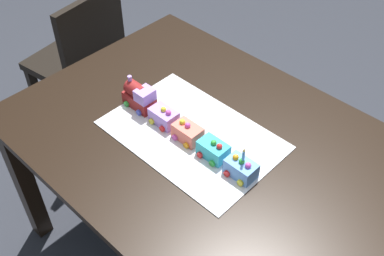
% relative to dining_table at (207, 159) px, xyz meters
% --- Properties ---
extents(ground_plane, '(8.00, 8.00, 0.00)m').
position_rel_dining_table_xyz_m(ground_plane, '(0.00, 0.00, -0.63)').
color(ground_plane, '#2D3038').
extents(dining_table, '(1.40, 1.00, 0.74)m').
position_rel_dining_table_xyz_m(dining_table, '(0.00, 0.00, 0.00)').
color(dining_table, black).
rests_on(dining_table, ground).
extents(chair, '(0.45, 0.45, 0.86)m').
position_rel_dining_table_xyz_m(chair, '(-1.03, 0.17, -0.16)').
color(chair, black).
rests_on(chair, ground).
extents(cake_board, '(0.60, 0.40, 0.00)m').
position_rel_dining_table_xyz_m(cake_board, '(-0.05, -0.03, 0.11)').
color(cake_board, silver).
rests_on(cake_board, dining_table).
extents(cake_locomotive, '(0.14, 0.08, 0.12)m').
position_rel_dining_table_xyz_m(cake_locomotive, '(-0.29, -0.05, 0.16)').
color(cake_locomotive, maroon).
rests_on(cake_locomotive, cake_board).
extents(cake_car_hopper_lavender, '(0.10, 0.08, 0.07)m').
position_rel_dining_table_xyz_m(cake_car_hopper_lavender, '(-0.16, -0.05, 0.14)').
color(cake_car_hopper_lavender, '#AD84E0').
rests_on(cake_car_hopper_lavender, cake_board).
extents(cake_car_tanker_coral, '(0.10, 0.08, 0.07)m').
position_rel_dining_table_xyz_m(cake_car_tanker_coral, '(-0.05, -0.05, 0.14)').
color(cake_car_tanker_coral, '#F27260').
rests_on(cake_car_tanker_coral, cake_board).
extents(cake_car_gondola_turquoise, '(0.10, 0.08, 0.07)m').
position_rel_dining_table_xyz_m(cake_car_gondola_turquoise, '(0.07, -0.05, 0.14)').
color(cake_car_gondola_turquoise, '#38B7C6').
rests_on(cake_car_gondola_turquoise, cake_board).
extents(cake_car_caboose_sky_blue, '(0.10, 0.08, 0.07)m').
position_rel_dining_table_xyz_m(cake_car_caboose_sky_blue, '(0.19, -0.05, 0.14)').
color(cake_car_caboose_sky_blue, '#669EEA').
rests_on(cake_car_caboose_sky_blue, cake_board).
extents(birthday_candle, '(0.01, 0.01, 0.05)m').
position_rel_dining_table_xyz_m(birthday_candle, '(0.19, -0.05, 0.21)').
color(birthday_candle, '#4CA5E5').
rests_on(birthday_candle, cake_car_caboose_sky_blue).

